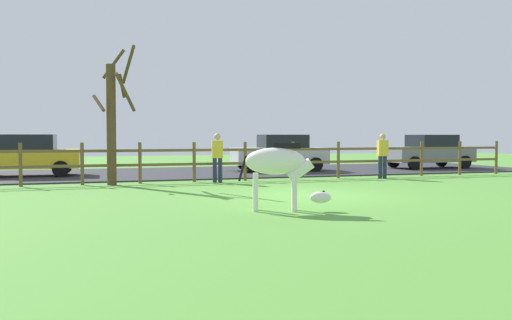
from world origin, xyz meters
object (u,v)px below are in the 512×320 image
Objects in this scene: visitor_left_of_tree at (217,155)px; visitor_right_of_tree at (383,154)px; zebra at (279,166)px; parked_car_grey at (429,151)px; bare_tree at (113,118)px; parked_car_silver at (280,152)px; parked_car_yellow at (25,155)px; crow_on_grass at (321,194)px.

visitor_right_of_tree is (6.15, -0.23, 0.00)m from visitor_left_of_tree.
visitor_right_of_tree is at bearing 45.81° from zebra.
parked_car_grey reaches higher than zebra.
bare_tree reaches higher than parked_car_silver.
zebra is at bearing -63.36° from parked_car_yellow.
crow_on_grass is (4.63, -5.50, -2.00)m from bare_tree.
bare_tree is at bearing 177.77° from visitor_right_of_tree.
parked_car_yellow is at bearing 144.67° from visitor_left_of_tree.
parked_car_silver reaches higher than crow_on_grass.
parked_car_yellow is at bearing 178.44° from parked_car_grey.
crow_on_grass is 10.05m from parked_car_silver.
parked_car_yellow reaches higher than crow_on_grass.
bare_tree reaches higher than visitor_left_of_tree.
visitor_right_of_tree is (12.43, -4.67, 0.06)m from parked_car_yellow.
crow_on_grass is 5.56m from visitor_left_of_tree.
parked_car_grey is (14.60, 3.83, -1.29)m from bare_tree.
bare_tree is 2.67× the size of visitor_left_of_tree.
crow_on_grass is 12.39m from parked_car_yellow.
parked_car_grey is 6.59m from visitor_right_of_tree.
bare_tree reaches higher than visitor_right_of_tree.
visitor_left_of_tree is at bearing 177.89° from visitor_right_of_tree.
visitor_right_of_tree is at bearing 46.36° from crow_on_grass.
visitor_left_of_tree and visitor_right_of_tree have the same top height.
bare_tree is at bearing 130.09° from crow_on_grass.
zebra is 0.45× the size of parked_car_silver.
zebra is 8.64× the size of crow_on_grass.
parked_car_grey is at bearing 19.46° from visitor_left_of_tree.
visitor_left_of_tree is 6.16m from visitor_right_of_tree.
visitor_right_of_tree is (6.65, 6.84, -0.02)m from zebra.
bare_tree is at bearing -165.32° from parked_car_grey.
bare_tree is at bearing -150.07° from parked_car_silver.
crow_on_grass is at bearing -136.92° from parked_car_grey.
parked_car_yellow is (-17.51, 0.48, 0.00)m from parked_car_grey.
parked_car_silver is 1.00× the size of parked_car_yellow.
parked_car_grey reaches higher than crow_on_grass.
visitor_right_of_tree reaches higher than parked_car_grey.
visitor_left_of_tree is 1.00× the size of visitor_right_of_tree.
parked_car_yellow is 2.50× the size of visitor_left_of_tree.
visitor_right_of_tree is (9.52, -0.37, -1.22)m from bare_tree.
parked_car_yellow is at bearing 179.29° from parked_car_silver.
visitor_left_of_tree reaches higher than parked_car_yellow.
zebra is 1.13× the size of visitor_left_of_tree.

